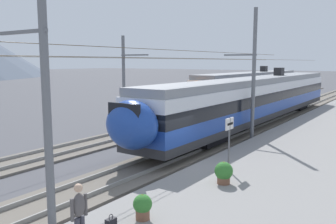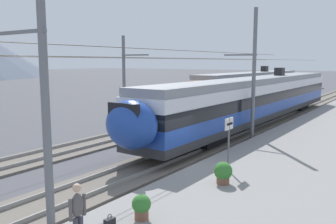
{
  "view_description": "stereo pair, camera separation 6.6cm",
  "coord_description": "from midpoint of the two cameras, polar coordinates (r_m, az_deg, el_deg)",
  "views": [
    {
      "loc": [
        -13.68,
        -9.1,
        5.07
      ],
      "look_at": [
        3.66,
        2.91,
        2.11
      ],
      "focal_mm": 38.3,
      "sensor_mm": 36.0,
      "label": 1
    },
    {
      "loc": [
        -13.64,
        -9.15,
        5.07
      ],
      "look_at": [
        3.66,
        2.91,
        2.11
      ],
      "focal_mm": 38.3,
      "sensor_mm": 36.0,
      "label": 2
    }
  ],
  "objects": [
    {
      "name": "train_near_platform",
      "position": [
        29.42,
        13.95,
        2.21
      ],
      "size": [
        32.27,
        2.92,
        4.27
      ],
      "color": "#2D2D30",
      "rests_on": "track_near"
    },
    {
      "name": "potted_plant_by_shelter",
      "position": [
        14.17,
        8.72,
        -9.38
      ],
      "size": [
        0.71,
        0.71,
        0.87
      ],
      "color": "brown",
      "rests_on": "platform_slab"
    },
    {
      "name": "handbag_near_sign",
      "position": [
        15.77,
        8.65,
        -8.91
      ],
      "size": [
        0.32,
        0.18,
        0.36
      ],
      "color": "#472D1E",
      "rests_on": "platform_slab"
    },
    {
      "name": "platform_slab",
      "position": [
        15.16,
        16.13,
        -11.1
      ],
      "size": [
        120.0,
        7.46,
        0.39
      ],
      "primitive_type": "cube",
      "color": "gray",
      "rests_on": "ground"
    },
    {
      "name": "platform_sign",
      "position": [
        15.56,
        9.61,
        -3.2
      ],
      "size": [
        0.7,
        0.08,
        2.32
      ],
      "color": "#59595B",
      "rests_on": "platform_slab"
    },
    {
      "name": "handbag_beside_passenger",
      "position": [
        10.7,
        -9.25,
        -17.12
      ],
      "size": [
        0.32,
        0.18,
        0.45
      ],
      "color": "black",
      "rests_on": "platform_slab"
    },
    {
      "name": "track_near",
      "position": [
        17.85,
        -2.37,
        -8.29
      ],
      "size": [
        120.0,
        3.0,
        0.28
      ],
      "color": "#6B6359",
      "rests_on": "ground"
    },
    {
      "name": "ground_plane",
      "position": [
        17.19,
        0.92,
        -9.17
      ],
      "size": [
        400.0,
        400.0,
        0.0
      ],
      "primitive_type": "plane",
      "color": "#4C4C51"
    },
    {
      "name": "catenary_mast_mid",
      "position": [
        23.23,
        13.08,
        5.88
      ],
      "size": [
        49.69,
        2.21,
        8.37
      ],
      "color": "slate",
      "rests_on": "ground"
    },
    {
      "name": "catenary_mast_west",
      "position": [
        10.61,
        -19.48,
        3.04
      ],
      "size": [
        49.69,
        2.21,
        8.15
      ],
      "color": "slate",
      "rests_on": "ground"
    },
    {
      "name": "potted_plant_platform_edge",
      "position": [
        11.07,
        -4.24,
        -14.61
      ],
      "size": [
        0.58,
        0.58,
        0.77
      ],
      "color": "brown",
      "rests_on": "platform_slab"
    },
    {
      "name": "catenary_mast_far_side",
      "position": [
        27.4,
        -6.83,
        5.14
      ],
      "size": [
        49.69,
        2.52,
        7.02
      ],
      "color": "slate",
      "rests_on": "ground"
    },
    {
      "name": "train_far_track",
      "position": [
        43.56,
        12.94,
        4.04
      ],
      "size": [
        26.37,
        2.99,
        4.27
      ],
      "color": "#2D2D30",
      "rests_on": "track_far"
    },
    {
      "name": "passenger_walking",
      "position": [
        9.59,
        -14.15,
        -15.21
      ],
      "size": [
        0.53,
        0.22,
        1.69
      ],
      "color": "#383842",
      "rests_on": "platform_slab"
    },
    {
      "name": "track_far",
      "position": [
        21.71,
        -14.68,
        -5.6
      ],
      "size": [
        120.0,
        3.0,
        0.28
      ],
      "color": "#6B6359",
      "rests_on": "ground"
    }
  ]
}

